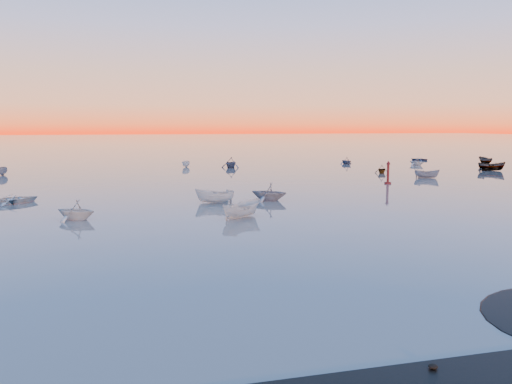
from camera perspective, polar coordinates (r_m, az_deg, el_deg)
name	(u,v)px	position (r m, az deg, el deg)	size (l,w,h in m)	color
ground	(169,159)	(117.38, -9.87, 3.76)	(600.00, 600.00, 0.00)	slate
mud_lobes	(383,339)	(19.71, 14.36, -15.93)	(140.00, 6.00, 0.07)	black
moored_fleet	(195,181)	(70.78, -6.94, 1.29)	(124.00, 58.00, 1.20)	silver
boat_near_center	(241,217)	(42.50, -1.68, -2.92)	(4.13, 1.75, 1.43)	silver
channel_marker	(388,174)	(68.93, 14.85, 1.97)	(0.90, 0.90, 3.19)	#4D1010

